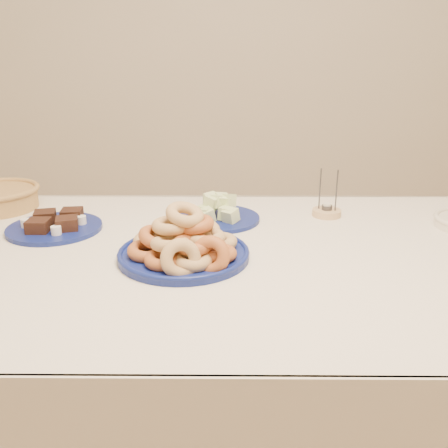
{
  "coord_description": "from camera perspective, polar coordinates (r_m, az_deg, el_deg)",
  "views": [
    {
      "loc": [
        0.01,
        -1.27,
        1.28
      ],
      "look_at": [
        0.0,
        -0.05,
        0.85
      ],
      "focal_mm": 40.0,
      "sensor_mm": 36.0,
      "label": 1
    }
  ],
  "objects": [
    {
      "name": "candle_holder",
      "position": [
        1.7,
        11.65,
        1.41
      ],
      "size": [
        0.13,
        0.13,
        0.16
      ],
      "rotation": [
        0.0,
        0.0,
        -0.43
      ],
      "color": "tan",
      "rests_on": "dining_table"
    },
    {
      "name": "donut_platter",
      "position": [
        1.32,
        -4.57,
        -2.41
      ],
      "size": [
        0.41,
        0.41,
        0.16
      ],
      "rotation": [
        0.0,
        0.0,
        0.17
      ],
      "color": "navy",
      "rests_on": "dining_table"
    },
    {
      "name": "dining_table",
      "position": [
        1.42,
        0.02,
        -7.2
      ],
      "size": [
        1.71,
        1.11,
        0.75
      ],
      "color": "brown",
      "rests_on": "ground"
    },
    {
      "name": "brownie_plate",
      "position": [
        1.62,
        -18.75,
        -0.13
      ],
      "size": [
        0.37,
        0.37,
        0.05
      ],
      "rotation": [
        0.0,
        0.0,
        0.39
      ],
      "color": "navy",
      "rests_on": "dining_table"
    },
    {
      "name": "melon_plate",
      "position": [
        1.61,
        -0.78,
        1.2
      ],
      "size": [
        0.29,
        0.29,
        0.09
      ],
      "rotation": [
        0.0,
        0.0,
        0.1
      ],
      "color": "navy",
      "rests_on": "dining_table"
    }
  ]
}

